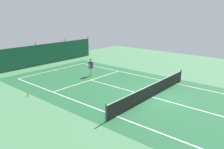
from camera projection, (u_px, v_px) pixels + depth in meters
The scene contains 8 objects.
ground_plane at pixel (151, 97), 16.34m from camera, with size 36.00×36.00×0.00m, color #4C8456.
court_surface at pixel (151, 97), 16.34m from camera, with size 11.02×26.60×0.01m.
tennis_net at pixel (152, 90), 16.20m from camera, with size 10.12×0.10×1.10m.
back_fence at pixel (35, 59), 25.86m from camera, with size 16.30×0.98×2.70m.
tennis_player at pixel (91, 66), 21.47m from camera, with size 0.81×0.68×1.64m.
tennis_ball_near_player at pixel (97, 67), 24.77m from camera, with size 0.07×0.07×0.07m, color #CCDB33.
tennis_ball_midcourt at pixel (90, 73), 22.69m from camera, with size 0.07×0.07×0.07m, color #CCDB33.
water_bottle at pixel (28, 95), 16.49m from camera, with size 0.08×0.08×0.24m, color #D84C38.
Camera 1 is at (-13.51, -7.67, 6.08)m, focal length 35.62 mm.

